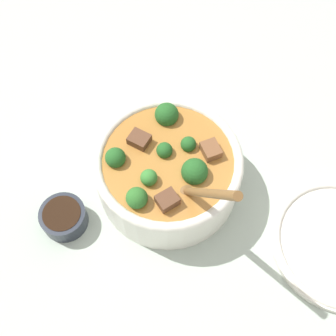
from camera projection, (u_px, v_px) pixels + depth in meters
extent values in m
plane|color=#ADBCAD|center=(168.00, 184.00, 0.75)|extent=(4.00, 4.00, 0.00)
cylinder|color=white|center=(168.00, 173.00, 0.71)|extent=(0.24, 0.24, 0.09)
torus|color=white|center=(168.00, 160.00, 0.67)|extent=(0.24, 0.24, 0.02)
cylinder|color=#B27533|center=(168.00, 168.00, 0.69)|extent=(0.22, 0.22, 0.06)
sphere|color=#235B23|center=(165.00, 150.00, 0.67)|extent=(0.03, 0.03, 0.03)
cylinder|color=#6B9956|center=(165.00, 156.00, 0.69)|extent=(0.01, 0.01, 0.01)
sphere|color=#235B23|center=(188.00, 144.00, 0.67)|extent=(0.03, 0.03, 0.03)
cylinder|color=#6B9956|center=(188.00, 150.00, 0.69)|extent=(0.01, 0.01, 0.01)
sphere|color=#235B23|center=(195.00, 171.00, 0.65)|extent=(0.04, 0.04, 0.04)
cylinder|color=#6B9956|center=(193.00, 180.00, 0.68)|extent=(0.01, 0.01, 0.02)
sphere|color=#2D6B28|center=(137.00, 198.00, 0.62)|extent=(0.03, 0.03, 0.03)
cylinder|color=#6B9956|center=(138.00, 204.00, 0.65)|extent=(0.01, 0.01, 0.02)
sphere|color=#235B23|center=(167.00, 115.00, 0.70)|extent=(0.04, 0.04, 0.04)
cylinder|color=#6B9956|center=(167.00, 124.00, 0.73)|extent=(0.01, 0.01, 0.02)
sphere|color=#235B23|center=(115.00, 158.00, 0.66)|extent=(0.03, 0.03, 0.03)
cylinder|color=#6B9956|center=(117.00, 165.00, 0.68)|extent=(0.01, 0.01, 0.01)
sphere|color=#387F33|center=(149.00, 178.00, 0.64)|extent=(0.03, 0.03, 0.03)
cylinder|color=#6B9956|center=(149.00, 183.00, 0.66)|extent=(0.01, 0.01, 0.01)
cube|color=brown|center=(139.00, 141.00, 0.68)|extent=(0.04, 0.04, 0.02)
cube|color=brown|center=(211.00, 151.00, 0.67)|extent=(0.03, 0.03, 0.02)
cube|color=brown|center=(167.00, 201.00, 0.63)|extent=(0.04, 0.03, 0.02)
ellipsoid|color=brown|center=(186.00, 191.00, 0.65)|extent=(0.04, 0.03, 0.01)
cylinder|color=brown|center=(208.00, 193.00, 0.55)|extent=(0.02, 0.11, 0.18)
cylinder|color=#232833|center=(63.00, 216.00, 0.70)|extent=(0.08, 0.08, 0.04)
cylinder|color=black|center=(62.00, 213.00, 0.69)|extent=(0.06, 0.06, 0.01)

